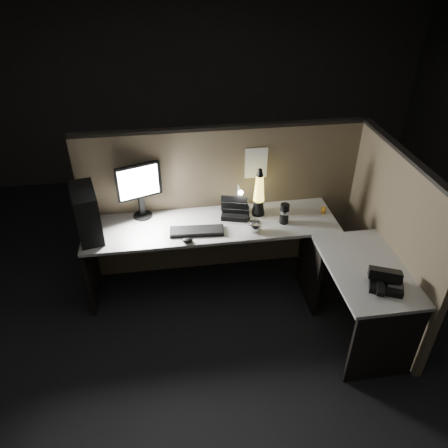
{
  "coord_description": "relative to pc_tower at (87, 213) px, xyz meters",
  "views": [
    {
      "loc": [
        -0.52,
        -2.68,
        2.96
      ],
      "look_at": [
        -0.07,
        0.35,
        0.89
      ],
      "focal_mm": 35.0,
      "sensor_mm": 36.0,
      "label": 1
    }
  ],
  "objects": [
    {
      "name": "keyboard",
      "position": [
        0.93,
        -0.1,
        -0.21
      ],
      "size": [
        0.49,
        0.19,
        0.02
      ],
      "primitive_type": "cube",
      "rotation": [
        0.0,
        0.0,
        -0.07
      ],
      "color": "black",
      "rests_on": "desk"
    },
    {
      "name": "desk",
      "position": [
        1.4,
        -0.33,
        -0.37
      ],
      "size": [
        2.6,
        1.6,
        0.73
      ],
      "color": "#A7A69E",
      "rests_on": "ground"
    },
    {
      "name": "room_shell",
      "position": [
        1.22,
        -0.58,
        0.67
      ],
      "size": [
        6.0,
        6.0,
        6.0
      ],
      "color": "silver",
      "rests_on": "ground"
    },
    {
      "name": "lava_lamp",
      "position": [
        1.53,
        0.12,
        -0.03
      ],
      "size": [
        0.13,
        0.13,
        0.47
      ],
      "color": "black",
      "rests_on": "desk"
    },
    {
      "name": "steel_mug",
      "position": [
        1.44,
        -0.16,
        -0.18
      ],
      "size": [
        0.15,
        0.15,
        0.09
      ],
      "primitive_type": "imported",
      "rotation": [
        0.0,
        0.0,
        -0.27
      ],
      "color": "silver",
      "rests_on": "desk"
    },
    {
      "name": "mouse",
      "position": [
        0.83,
        -0.23,
        -0.21
      ],
      "size": [
        0.1,
        0.08,
        0.04
      ],
      "primitive_type": "ellipsoid",
      "rotation": [
        0.0,
        0.0,
        -0.16
      ],
      "color": "black",
      "rests_on": "desk"
    },
    {
      "name": "travel_mug",
      "position": [
        1.73,
        -0.06,
        -0.13
      ],
      "size": [
        0.09,
        0.09,
        0.19
      ],
      "primitive_type": "cylinder",
      "color": "black",
      "rests_on": "desk"
    },
    {
      "name": "partition_right",
      "position": [
        2.55,
        -0.48,
        -0.2
      ],
      "size": [
        0.06,
        1.66,
        1.5
      ],
      "primitive_type": "cube",
      "color": "brown",
      "rests_on": "ground"
    },
    {
      "name": "desk_phone",
      "position": [
        2.25,
        -1.01,
        -0.17
      ],
      "size": [
        0.3,
        0.3,
        0.14
      ],
      "rotation": [
        0.0,
        0.0,
        -0.43
      ],
      "color": "black",
      "rests_on": "desk"
    },
    {
      "name": "figurine",
      "position": [
        2.14,
        0.04,
        -0.18
      ],
      "size": [
        0.05,
        0.05,
        0.05
      ],
      "primitive_type": "sphere",
      "color": "#F7A827",
      "rests_on": "desk"
    },
    {
      "name": "pc_tower",
      "position": [
        0.0,
        0.0,
        0.0
      ],
      "size": [
        0.28,
        0.46,
        0.45
      ],
      "primitive_type": "cube",
      "rotation": [
        0.0,
        0.0,
        0.23
      ],
      "color": "black",
      "rests_on": "desk"
    },
    {
      "name": "partition_back",
      "position": [
        1.22,
        0.35,
        -0.2
      ],
      "size": [
        2.66,
        0.06,
        1.5
      ],
      "primitive_type": "cube",
      "color": "brown",
      "rests_on": "ground"
    },
    {
      "name": "monitor",
      "position": [
        0.45,
        0.25,
        0.09
      ],
      "size": [
        0.4,
        0.19,
        0.53
      ],
      "rotation": [
        0.0,
        0.0,
        0.34
      ],
      "color": "black",
      "rests_on": "desk"
    },
    {
      "name": "organizer",
      "position": [
        1.31,
        0.13,
        -0.18
      ],
      "size": [
        0.29,
        0.27,
        0.19
      ],
      "rotation": [
        0.0,
        0.0,
        -0.27
      ],
      "color": "black",
      "rests_on": "desk"
    },
    {
      "name": "clip_lamp",
      "position": [
        1.36,
        0.22,
        -0.08
      ],
      "size": [
        0.05,
        0.19,
        0.25
      ],
      "color": "white",
      "rests_on": "desk"
    },
    {
      "name": "floor",
      "position": [
        1.22,
        -0.58,
        -0.95
      ],
      "size": [
        6.0,
        6.0,
        0.0
      ],
      "primitive_type": "plane",
      "color": "black",
      "rests_on": "ground"
    },
    {
      "name": "pinned_paper",
      "position": [
        1.53,
        0.31,
        0.21
      ],
      "size": [
        0.21,
        0.0,
        0.3
      ],
      "primitive_type": "cube",
      "color": "white",
      "rests_on": "partition_back"
    }
  ]
}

